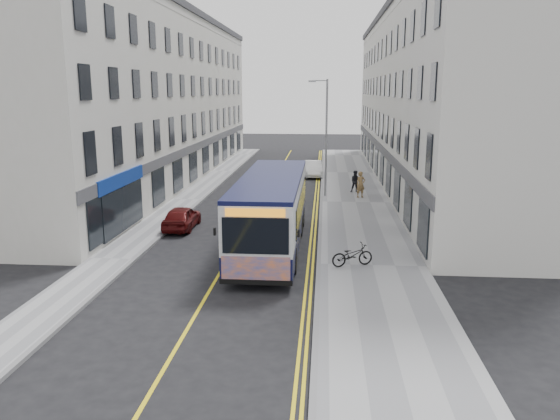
% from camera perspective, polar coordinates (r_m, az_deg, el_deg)
% --- Properties ---
extents(ground, '(140.00, 140.00, 0.00)m').
position_cam_1_polar(ground, '(24.71, -5.25, -4.76)').
color(ground, black).
rests_on(ground, ground).
extents(pavement_east, '(4.50, 64.00, 0.12)m').
position_cam_1_polar(pavement_east, '(36.03, 7.92, 0.75)').
color(pavement_east, '#959597').
rests_on(pavement_east, ground).
extents(pavement_west, '(2.00, 64.00, 0.12)m').
position_cam_1_polar(pavement_west, '(37.13, -9.69, 1.03)').
color(pavement_west, '#959597').
rests_on(pavement_west, ground).
extents(kerb_east, '(0.18, 64.00, 0.13)m').
position_cam_1_polar(kerb_east, '(35.97, 4.34, 0.82)').
color(kerb_east, slate).
rests_on(kerb_east, ground).
extents(kerb_west, '(0.18, 64.00, 0.13)m').
position_cam_1_polar(kerb_west, '(36.89, -8.18, 1.02)').
color(kerb_west, slate).
rests_on(kerb_west, ground).
extents(road_centre_line, '(0.12, 64.00, 0.01)m').
position_cam_1_polar(road_centre_line, '(36.23, -2.00, 0.83)').
color(road_centre_line, yellow).
rests_on(road_centre_line, ground).
extents(road_dbl_yellow_inner, '(0.10, 64.00, 0.01)m').
position_cam_1_polar(road_dbl_yellow_inner, '(35.99, 3.62, 0.74)').
color(road_dbl_yellow_inner, yellow).
rests_on(road_dbl_yellow_inner, ground).
extents(road_dbl_yellow_outer, '(0.10, 64.00, 0.01)m').
position_cam_1_polar(road_dbl_yellow_outer, '(35.99, 3.94, 0.73)').
color(road_dbl_yellow_outer, yellow).
rests_on(road_dbl_yellow_outer, ground).
extents(terrace_east, '(6.00, 46.00, 13.00)m').
position_cam_1_polar(terrace_east, '(44.85, 14.39, 11.05)').
color(terrace_east, silver).
rests_on(terrace_east, ground).
extents(terrace_west, '(6.00, 46.00, 13.00)m').
position_cam_1_polar(terrace_west, '(46.17, -12.10, 11.19)').
color(terrace_west, silver).
rests_on(terrace_west, ground).
extents(streetlamp, '(1.32, 0.18, 8.00)m').
position_cam_1_polar(streetlamp, '(37.36, 4.74, 7.94)').
color(streetlamp, '#92959A').
rests_on(streetlamp, ground).
extents(city_bus, '(2.75, 11.80, 3.43)m').
position_cam_1_polar(city_bus, '(25.25, -0.89, 0.07)').
color(city_bus, black).
rests_on(city_bus, ground).
extents(bicycle, '(1.90, 1.22, 0.94)m').
position_cam_1_polar(bicycle, '(22.87, 7.55, -4.69)').
color(bicycle, black).
rests_on(bicycle, pavement_east).
extents(pedestrian_near, '(0.77, 0.65, 1.78)m').
position_cam_1_polar(pedestrian_near, '(37.48, 8.43, 2.66)').
color(pedestrian_near, olive).
rests_on(pedestrian_near, pavement_east).
extents(pedestrian_far, '(0.76, 0.60, 1.57)m').
position_cam_1_polar(pedestrian_far, '(39.32, 7.92, 2.97)').
color(pedestrian_far, black).
rests_on(pedestrian_far, pavement_east).
extents(car_white, '(1.67, 4.14, 1.34)m').
position_cam_1_polar(car_white, '(47.06, 3.49, 4.32)').
color(car_white, white).
rests_on(car_white, ground).
extents(car_maroon, '(1.48, 3.68, 1.25)m').
position_cam_1_polar(car_maroon, '(29.61, -10.24, -0.76)').
color(car_maroon, '#500D0D').
rests_on(car_maroon, ground).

